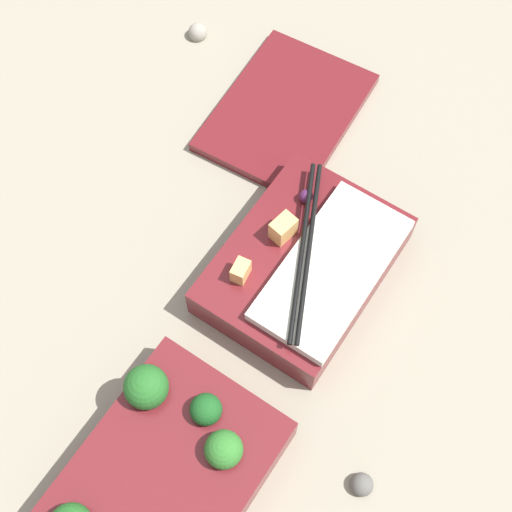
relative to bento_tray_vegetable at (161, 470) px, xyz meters
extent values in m
plane|color=gray|center=(0.14, -0.01, -0.03)|extent=(3.00, 3.00, 0.00)
cube|color=maroon|center=(0.00, 0.00, 0.00)|extent=(0.21, 0.15, 0.04)
sphere|color=#19511E|center=(0.06, -0.01, 0.03)|extent=(0.03, 0.03, 0.03)
sphere|color=#2D7028|center=(0.04, -0.04, 0.03)|extent=(0.04, 0.04, 0.04)
sphere|color=#236023|center=(0.05, 0.05, 0.03)|extent=(0.04, 0.04, 0.04)
cube|color=maroon|center=(0.25, 0.00, 0.00)|extent=(0.21, 0.15, 0.04)
cube|color=silver|center=(0.25, -0.03, 0.02)|extent=(0.18, 0.09, 0.01)
cube|color=#EAB266|center=(0.20, 0.04, 0.03)|extent=(0.02, 0.02, 0.02)
cube|color=#EAB266|center=(0.26, 0.03, 0.03)|extent=(0.03, 0.02, 0.03)
sphere|color=#4C1E4C|center=(0.31, 0.04, 0.02)|extent=(0.01, 0.01, 0.01)
cylinder|color=black|center=(0.25, 0.00, 0.03)|extent=(0.19, 0.09, 0.01)
cylinder|color=black|center=(0.25, 0.01, 0.03)|extent=(0.19, 0.09, 0.01)
cube|color=maroon|center=(0.42, 0.13, -0.02)|extent=(0.21, 0.16, 0.01)
sphere|color=gray|center=(0.46, 0.29, -0.02)|extent=(0.02, 0.02, 0.02)
sphere|color=#595651|center=(0.09, -0.16, -0.02)|extent=(0.02, 0.02, 0.02)
camera|label=1|loc=(-0.05, -0.13, 0.66)|focal=50.00mm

